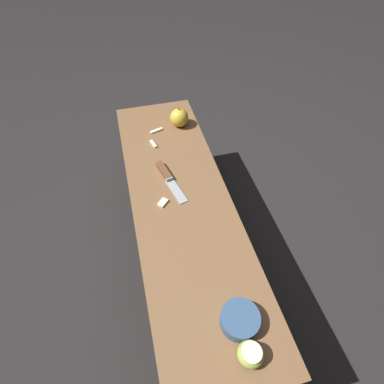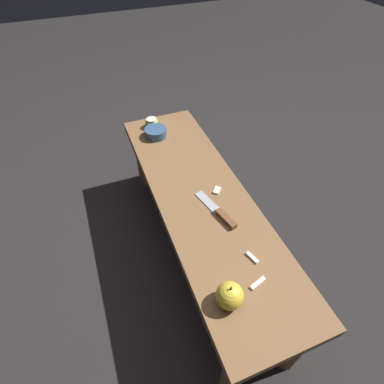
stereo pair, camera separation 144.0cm
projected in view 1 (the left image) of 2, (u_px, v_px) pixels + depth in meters
ground_plane at (184, 254)px, 1.34m from camera, size 8.00×8.00×0.00m
wooden_bench at (182, 213)px, 1.10m from camera, size 1.20×0.34×0.39m
knife at (167, 176)px, 1.11m from camera, size 0.21×0.08×0.02m
apple_whole at (179, 118)px, 1.29m from camera, size 0.08×0.08×0.09m
apple_cut at (250, 354)px, 0.71m from camera, size 0.06×0.06×0.05m
apple_slice_near_knife at (153, 144)px, 1.23m from camera, size 0.05×0.03×0.01m
apple_slice_center at (163, 203)px, 1.03m from camera, size 0.04×0.04×0.01m
apple_slice_near_bowl at (157, 131)px, 1.29m from camera, size 0.03×0.06×0.01m
bowl at (240, 320)px, 0.76m from camera, size 0.10×0.10×0.04m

